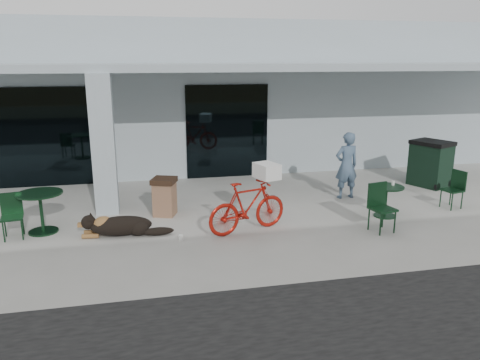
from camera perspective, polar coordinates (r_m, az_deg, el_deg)
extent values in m
plane|color=#B7B4AD|center=(9.05, -6.97, -7.76)|extent=(80.00, 80.00, 0.00)
cube|color=#A8B5BE|center=(16.90, -9.96, 10.44)|extent=(22.00, 7.00, 4.50)
cube|color=black|center=(13.72, -22.65, 4.80)|extent=(2.80, 0.06, 2.70)
cube|color=black|center=(13.71, -1.57, 5.92)|extent=(2.40, 0.06, 2.70)
cube|color=#A8B5BE|center=(10.84, -16.32, 4.11)|extent=(0.50, 0.50, 3.12)
cube|color=#A8B5BE|center=(11.96, -9.12, 13.42)|extent=(22.00, 2.80, 0.18)
imported|color=#A9170D|center=(9.43, 0.94, -3.26)|extent=(1.84, 1.03, 1.06)
cube|color=white|center=(9.48, 3.28, 1.11)|extent=(0.53, 0.61, 0.31)
cylinder|color=white|center=(9.21, -7.22, -6.99)|extent=(0.12, 0.12, 0.11)
imported|color=#465D76|center=(11.94, 12.85, 1.74)|extent=(0.64, 0.44, 1.67)
cylinder|color=white|center=(10.91, 18.14, -0.35)|extent=(0.09, 0.09, 0.10)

